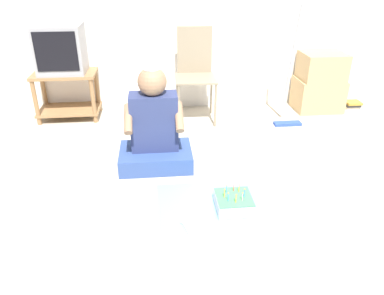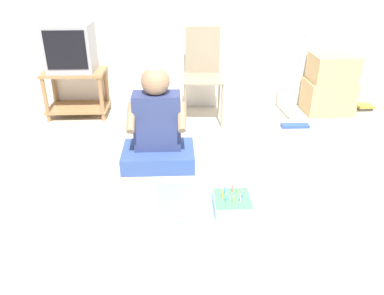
{
  "view_description": "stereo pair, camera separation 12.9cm",
  "coord_description": "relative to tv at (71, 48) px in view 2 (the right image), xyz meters",
  "views": [
    {
      "loc": [
        -0.69,
        -1.85,
        1.55
      ],
      "look_at": [
        -0.45,
        0.49,
        0.35
      ],
      "focal_mm": 35.0,
      "sensor_mm": 36.0,
      "label": 1
    },
    {
      "loc": [
        -0.56,
        -1.86,
        1.55
      ],
      "look_at": [
        -0.45,
        0.49,
        0.35
      ],
      "focal_mm": 35.0,
      "sensor_mm": 36.0,
      "label": 2
    }
  ],
  "objects": [
    {
      "name": "ground_plane",
      "position": [
        1.62,
        -2.04,
        -0.73
      ],
      "size": [
        16.0,
        16.0,
        0.0
      ],
      "primitive_type": "plane",
      "color": "#BCB29E"
    },
    {
      "name": "tv_stand",
      "position": [
        0.0,
        -0.0,
        -0.44
      ],
      "size": [
        0.64,
        0.4,
        0.5
      ],
      "color": "#997047",
      "rests_on": "ground_plane"
    },
    {
      "name": "tv",
      "position": [
        0.0,
        0.0,
        0.0
      ],
      "size": [
        0.46,
        0.39,
        0.47
      ],
      "color": "#99999E",
      "rests_on": "tv_stand"
    },
    {
      "name": "folding_chair",
      "position": [
        1.34,
        -0.12,
        -0.2
      ],
      "size": [
        0.42,
        0.42,
        0.94
      ],
      "color": "gray",
      "rests_on": "ground_plane"
    },
    {
      "name": "cardboard_box_stack",
      "position": [
        2.75,
        -0.03,
        -0.42
      ],
      "size": [
        0.5,
        0.4,
        0.64
      ],
      "color": "tan",
      "rests_on": "ground_plane"
    },
    {
      "name": "dust_mop",
      "position": [
        2.27,
        -0.39,
        -0.39
      ],
      "size": [
        0.28,
        0.26,
        1.18
      ],
      "color": "#2D4CB2",
      "rests_on": "ground_plane"
    },
    {
      "name": "book_pile",
      "position": [
        3.18,
        -0.04,
        -0.69
      ],
      "size": [
        0.17,
        0.15,
        0.08
      ],
      "color": "beige",
      "rests_on": "ground_plane"
    },
    {
      "name": "person_seated",
      "position": [
        0.91,
        -1.12,
        -0.43
      ],
      "size": [
        0.59,
        0.42,
        0.89
      ],
      "color": "#334C8C",
      "rests_on": "ground_plane"
    },
    {
      "name": "party_cloth",
      "position": [
        1.45,
        -1.95,
        -0.73
      ],
      "size": [
        1.08,
        0.96,
        0.01
      ],
      "color": "#7FC6E0",
      "rests_on": "ground_plane"
    },
    {
      "name": "birthday_cake",
      "position": [
        1.43,
        -1.82,
        -0.68
      ],
      "size": [
        0.25,
        0.25,
        0.16
      ],
      "color": "silver",
      "rests_on": "party_cloth"
    },
    {
      "name": "plastic_spoon_near",
      "position": [
        1.07,
        -1.96,
        -0.72
      ],
      "size": [
        0.05,
        0.14,
        0.01
      ],
      "color": "white",
      "rests_on": "party_cloth"
    }
  ]
}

